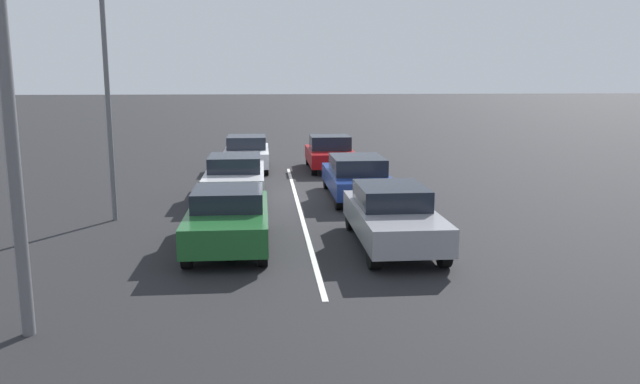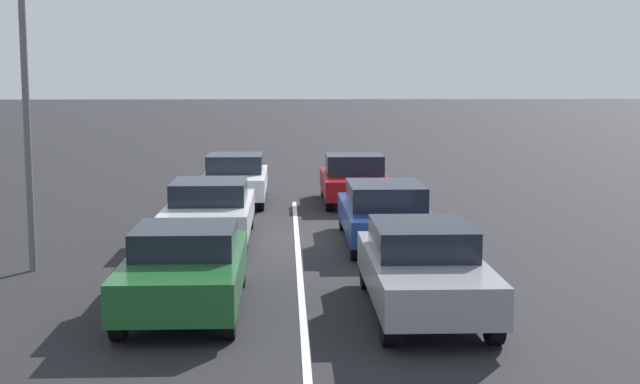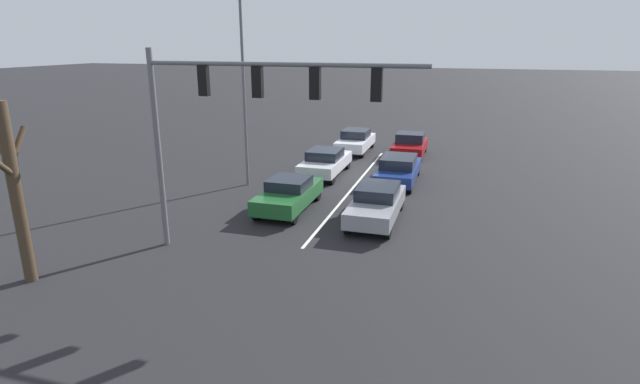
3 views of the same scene
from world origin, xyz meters
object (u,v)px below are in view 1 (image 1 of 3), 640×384
Objects in this scene: car_navy_leftlane_second at (357,176)px; traffic_signal_gantry at (215,0)px; car_darkgreen_midlane_front at (228,217)px; street_lamp_right_shoulder at (109,32)px; car_white_midlane_third at (247,153)px; car_maroon_leftlane_third at (330,153)px; car_silver_midlane_second at (235,176)px; car_gray_leftlane_front at (392,215)px.

car_navy_leftlane_second is 12.17m from traffic_signal_gantry.
street_lamp_right_shoulder reaches higher than car_darkgreen_midlane_front.
car_navy_leftlane_second is 7.87m from car_white_midlane_third.
car_navy_leftlane_second is at bearing -124.76° from car_darkgreen_midlane_front.
car_white_midlane_third is (3.64, -0.31, 0.02)m from car_maroon_leftlane_third.
car_maroon_leftlane_third is at bearing -122.09° from car_silver_midlane_second.
car_darkgreen_midlane_front is 1.05× the size of car_maroon_leftlane_third.
traffic_signal_gantry is at bearing 113.04° from street_lamp_right_shoulder.
car_silver_midlane_second is 6.48m from car_white_midlane_third.
car_darkgreen_midlane_front is 0.48× the size of traffic_signal_gantry.
car_maroon_leftlane_third is 0.94× the size of car_white_midlane_third.
car_maroon_leftlane_third is (-3.77, -12.29, 0.01)m from car_darkgreen_midlane_front.
car_darkgreen_midlane_front is 6.37m from street_lamp_right_shoulder.
car_white_midlane_third is (-0.14, -12.60, 0.02)m from car_darkgreen_midlane_front.
car_silver_midlane_second is 1.10× the size of car_maroon_leftlane_third.
car_silver_midlane_second is at bearing -57.88° from car_gray_leftlane_front.
car_navy_leftlane_second is at bearing -109.54° from traffic_signal_gantry.
car_silver_midlane_second reaches higher than car_darkgreen_midlane_front.
car_gray_leftlane_front is at bearing 106.40° from car_white_midlane_third.
car_maroon_leftlane_third reaches higher than car_gray_leftlane_front.
car_darkgreen_midlane_front is 0.95× the size of car_silver_midlane_second.
car_white_midlane_third is 11.01m from street_lamp_right_shoulder.
car_darkgreen_midlane_front is at bearing 89.38° from car_white_midlane_third.
car_darkgreen_midlane_front is at bearing -4.24° from car_gray_leftlane_front.
car_silver_midlane_second is 11.92m from traffic_signal_gantry.
traffic_signal_gantry is (3.79, 10.68, 4.43)m from car_navy_leftlane_second.
traffic_signal_gantry is (3.75, 4.66, 4.41)m from car_gray_leftlane_front.
car_gray_leftlane_front is 0.51× the size of traffic_signal_gantry.
car_white_midlane_third is at bearing -109.69° from street_lamp_right_shoulder.
car_darkgreen_midlane_front is at bearing 72.93° from car_maroon_leftlane_third.
car_gray_leftlane_front is 1.05× the size of car_darkgreen_midlane_front.
car_white_midlane_third is (3.84, -6.87, 0.00)m from car_navy_leftlane_second.
street_lamp_right_shoulder reaches higher than car_navy_leftlane_second.
car_silver_midlane_second is (0.09, -6.12, 0.04)m from car_darkgreen_midlane_front.
car_silver_midlane_second is 0.50× the size of street_lamp_right_shoulder.
car_maroon_leftlane_third is 18.17m from traffic_signal_gantry.
car_gray_leftlane_front is at bearing 89.60° from car_navy_leftlane_second.
car_white_midlane_third is at bearing -92.05° from car_silver_midlane_second.
car_silver_midlane_second is 1.04× the size of car_white_midlane_third.
car_silver_midlane_second is (4.07, -0.39, 0.02)m from car_navy_leftlane_second.
car_navy_leftlane_second is at bearing 91.72° from car_maroon_leftlane_third.
car_gray_leftlane_front and car_silver_midlane_second have the same top height.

